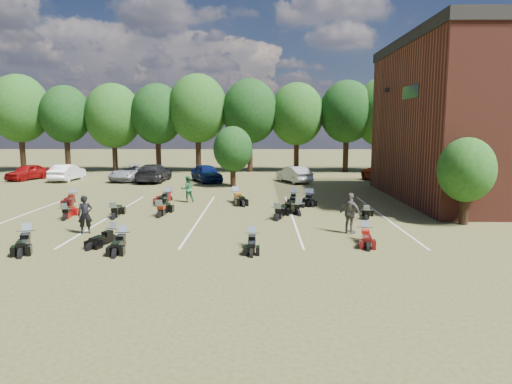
{
  "coord_description": "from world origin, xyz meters",
  "views": [
    {
      "loc": [
        0.27,
        -21.66,
        4.85
      ],
      "look_at": [
        0.01,
        4.0,
        1.2
      ],
      "focal_mm": 32.0,
      "sensor_mm": 36.0,
      "label": 1
    }
  ],
  "objects_px": {
    "car_4": "(206,173)",
    "motorcycle_7": "(65,220)",
    "motorcycle_0": "(28,246)",
    "car_0": "(28,172)",
    "person_green": "(188,189)",
    "person_grey": "(350,213)",
    "motorcycle_3": "(123,246)",
    "motorcycle_14": "(73,202)",
    "person_black": "(85,215)"
  },
  "relations": [
    {
      "from": "car_0",
      "to": "motorcycle_3",
      "type": "xyz_separation_m",
      "value": [
        16.01,
        -23.74,
        -0.73
      ]
    },
    {
      "from": "person_green",
      "to": "car_4",
      "type": "bearing_deg",
      "value": -111.78
    },
    {
      "from": "car_0",
      "to": "motorcycle_0",
      "type": "relative_size",
      "value": 1.82
    },
    {
      "from": "car_4",
      "to": "motorcycle_3",
      "type": "bearing_deg",
      "value": -116.96
    },
    {
      "from": "person_green",
      "to": "motorcycle_14",
      "type": "xyz_separation_m",
      "value": [
        -7.44,
        -0.21,
        -0.87
      ]
    },
    {
      "from": "person_grey",
      "to": "car_0",
      "type": "bearing_deg",
      "value": 7.61
    },
    {
      "from": "person_grey",
      "to": "motorcycle_14",
      "type": "bearing_deg",
      "value": 19.49
    },
    {
      "from": "person_grey",
      "to": "car_4",
      "type": "bearing_deg",
      "value": -18.59
    },
    {
      "from": "person_grey",
      "to": "motorcycle_0",
      "type": "relative_size",
      "value": 0.8
    },
    {
      "from": "person_grey",
      "to": "motorcycle_7",
      "type": "relative_size",
      "value": 0.85
    },
    {
      "from": "motorcycle_0",
      "to": "motorcycle_7",
      "type": "relative_size",
      "value": 1.06
    },
    {
      "from": "car_4",
      "to": "car_0",
      "type": "bearing_deg",
      "value": 150.45
    },
    {
      "from": "motorcycle_3",
      "to": "motorcycle_14",
      "type": "distance_m",
      "value": 12.8
    },
    {
      "from": "motorcycle_14",
      "to": "person_green",
      "type": "bearing_deg",
      "value": -5.83
    },
    {
      "from": "car_0",
      "to": "motorcycle_7",
      "type": "xyz_separation_m",
      "value": [
        11.32,
        -18.38,
        -0.73
      ]
    },
    {
      "from": "person_black",
      "to": "person_green",
      "type": "height_order",
      "value": "person_black"
    },
    {
      "from": "motorcycle_14",
      "to": "car_0",
      "type": "bearing_deg",
      "value": 119.17
    },
    {
      "from": "motorcycle_3",
      "to": "motorcycle_14",
      "type": "xyz_separation_m",
      "value": [
        -6.55,
        11.0,
        0.0
      ]
    },
    {
      "from": "person_green",
      "to": "motorcycle_0",
      "type": "xyz_separation_m",
      "value": [
        -4.83,
        -11.21,
        -0.87
      ]
    },
    {
      "from": "motorcycle_7",
      "to": "car_0",
      "type": "bearing_deg",
      "value": -65.37
    },
    {
      "from": "car_0",
      "to": "person_black",
      "type": "distance_m",
      "value": 25.44
    },
    {
      "from": "person_green",
      "to": "car_0",
      "type": "bearing_deg",
      "value": -58.76
    },
    {
      "from": "car_4",
      "to": "motorcycle_14",
      "type": "height_order",
      "value": "car_4"
    },
    {
      "from": "car_0",
      "to": "person_grey",
      "type": "height_order",
      "value": "person_grey"
    },
    {
      "from": "person_grey",
      "to": "person_green",
      "type": "bearing_deg",
      "value": 2.56
    },
    {
      "from": "motorcycle_0",
      "to": "motorcycle_14",
      "type": "xyz_separation_m",
      "value": [
        -2.61,
        11.01,
        0.0
      ]
    },
    {
      "from": "person_green",
      "to": "person_grey",
      "type": "distance_m",
      "value": 12.49
    },
    {
      "from": "person_grey",
      "to": "motorcycle_14",
      "type": "xyz_separation_m",
      "value": [
        -16.33,
        8.56,
        -0.95
      ]
    },
    {
      "from": "person_black",
      "to": "motorcycle_0",
      "type": "distance_m",
      "value": 2.89
    },
    {
      "from": "car_0",
      "to": "motorcycle_3",
      "type": "distance_m",
      "value": 28.64
    },
    {
      "from": "motorcycle_3",
      "to": "person_grey",
      "type": "bearing_deg",
      "value": 8.66
    },
    {
      "from": "motorcycle_0",
      "to": "motorcycle_3",
      "type": "xyz_separation_m",
      "value": [
        3.94,
        0.01,
        0.0
      ]
    },
    {
      "from": "person_black",
      "to": "person_green",
      "type": "distance_m",
      "value": 9.53
    },
    {
      "from": "person_grey",
      "to": "motorcycle_3",
      "type": "distance_m",
      "value": 10.12
    },
    {
      "from": "car_4",
      "to": "motorcycle_14",
      "type": "relative_size",
      "value": 2.07
    },
    {
      "from": "car_0",
      "to": "motorcycle_3",
      "type": "height_order",
      "value": "car_0"
    },
    {
      "from": "car_0",
      "to": "person_black",
      "type": "relative_size",
      "value": 2.42
    },
    {
      "from": "person_grey",
      "to": "motorcycle_0",
      "type": "height_order",
      "value": "person_grey"
    },
    {
      "from": "motorcycle_7",
      "to": "person_green",
      "type": "bearing_deg",
      "value": -140.59
    },
    {
      "from": "car_0",
      "to": "motorcycle_0",
      "type": "bearing_deg",
      "value": -45.95
    },
    {
      "from": "person_grey",
      "to": "motorcycle_7",
      "type": "bearing_deg",
      "value": 35.77
    },
    {
      "from": "car_4",
      "to": "person_green",
      "type": "distance_m",
      "value": 11.16
    },
    {
      "from": "car_4",
      "to": "person_grey",
      "type": "distance_m",
      "value": 21.86
    },
    {
      "from": "car_4",
      "to": "person_black",
      "type": "relative_size",
      "value": 2.62
    },
    {
      "from": "car_4",
      "to": "motorcycle_7",
      "type": "xyz_separation_m",
      "value": [
        -5.49,
        -17.01,
        -0.79
      ]
    },
    {
      "from": "person_green",
      "to": "motorcycle_3",
      "type": "height_order",
      "value": "person_green"
    },
    {
      "from": "car_4",
      "to": "person_black",
      "type": "distance_m",
      "value": 20.36
    },
    {
      "from": "car_0",
      "to": "motorcycle_7",
      "type": "relative_size",
      "value": 1.93
    },
    {
      "from": "person_green",
      "to": "person_grey",
      "type": "bearing_deg",
      "value": 113.19
    },
    {
      "from": "car_4",
      "to": "motorcycle_0",
      "type": "height_order",
      "value": "car_4"
    }
  ]
}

